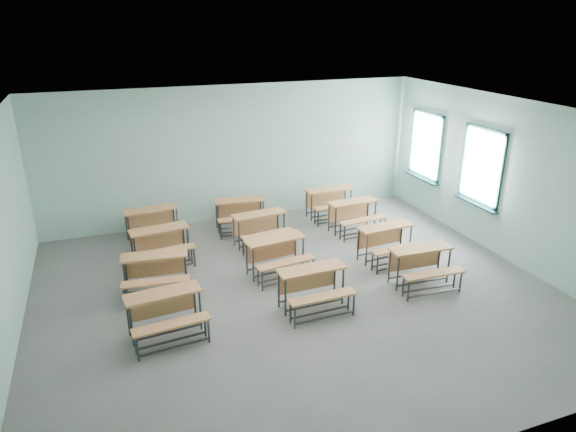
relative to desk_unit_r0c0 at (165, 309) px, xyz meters
name	(u,v)px	position (x,y,z in m)	size (l,w,h in m)	color
room	(301,208)	(2.43, 0.57, 1.12)	(9.04, 8.04, 3.24)	slate
desk_unit_r0c0	(165,309)	(0.00, 0.00, 0.00)	(1.21, 0.87, 0.71)	#C77E47
desk_unit_r0c1	(314,283)	(2.42, -0.05, 0.00)	(1.16, 0.79, 0.71)	#C77E47
desk_unit_r0c2	(423,262)	(4.59, 0.01, 0.00)	(1.18, 0.82, 0.71)	#C77E47
desk_unit_r1c0	(155,269)	(0.02, 1.41, 0.00)	(1.23, 0.90, 0.71)	#C77E47
desk_unit_r1c1	(278,252)	(2.27, 1.32, 0.00)	(1.23, 0.90, 0.71)	#C77E47
desk_unit_r1c2	(388,238)	(4.54, 1.14, 0.00)	(1.20, 0.85, 0.71)	#C77E47
desk_unit_r2c0	(161,241)	(0.28, 2.60, 0.00)	(1.22, 0.89, 0.71)	#C77E47
desk_unit_r2c1	(261,225)	(2.38, 2.70, 0.00)	(1.22, 0.89, 0.71)	#C77E47
desk_unit_r2c2	(355,212)	(4.62, 2.70, 0.00)	(1.20, 0.85, 0.71)	#C77E47
desk_unit_r3c0	(153,220)	(0.26, 3.79, 0.00)	(1.22, 0.88, 0.71)	#C77E47
desk_unit_r3c1	(241,210)	(2.21, 3.71, 0.00)	(1.21, 0.87, 0.71)	#C77E47
desk_unit_r3c2	(331,199)	(4.47, 3.70, 0.00)	(1.15, 0.77, 0.71)	#C77E47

